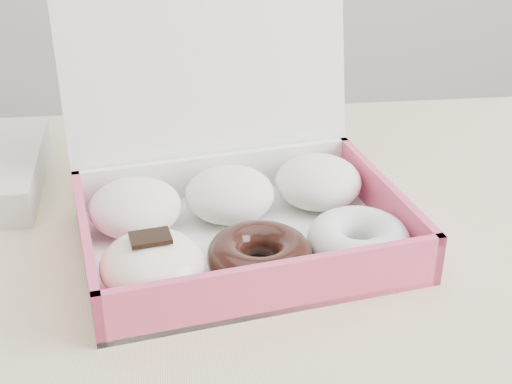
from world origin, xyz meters
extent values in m
cube|color=tan|center=(0.00, 0.00, 0.73)|extent=(1.20, 0.80, 0.04)
cube|color=white|center=(-0.05, 0.00, 0.75)|extent=(0.37, 0.29, 0.01)
cube|color=#DB486D|center=(-0.03, -0.11, 0.78)|extent=(0.32, 0.07, 0.05)
cube|color=white|center=(-0.07, 0.12, 0.78)|extent=(0.32, 0.07, 0.05)
cube|color=#DB486D|center=(-0.21, -0.03, 0.78)|extent=(0.05, 0.24, 0.05)
cube|color=#DB486D|center=(0.10, 0.03, 0.78)|extent=(0.05, 0.24, 0.05)
cube|color=white|center=(-0.08, 0.14, 0.87)|extent=(0.33, 0.11, 0.24)
ellipsoid|color=white|center=(-0.17, 0.04, 0.78)|extent=(0.11, 0.11, 0.06)
ellipsoid|color=white|center=(-0.06, 0.06, 0.78)|extent=(0.11, 0.11, 0.06)
ellipsoid|color=white|center=(0.04, 0.08, 0.78)|extent=(0.11, 0.11, 0.06)
ellipsoid|color=#F4E7C3|center=(-0.15, -0.07, 0.78)|extent=(0.11, 0.11, 0.06)
cube|color=black|center=(-0.15, -0.07, 0.81)|extent=(0.04, 0.03, 0.00)
torus|color=black|center=(-0.04, -0.05, 0.77)|extent=(0.12, 0.12, 0.04)
torus|color=white|center=(0.06, -0.04, 0.77)|extent=(0.12, 0.12, 0.04)
camera|label=1|loc=(-0.11, -0.63, 1.16)|focal=50.00mm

